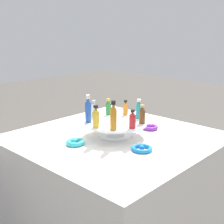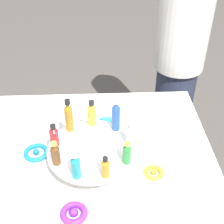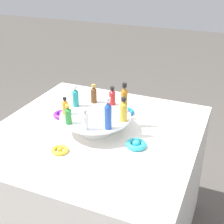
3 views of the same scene
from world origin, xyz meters
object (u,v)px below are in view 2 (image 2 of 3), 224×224
Objects in this scene: bottle_red at (54,136)px; bottle_blue at (116,116)px; ribbon_bow_gold at (154,172)px; bottle_green at (127,153)px; ribbon_bow_teal at (107,124)px; person_figure at (182,44)px; bottle_clear at (130,134)px; ribbon_bow_blue at (36,153)px; bottle_orange at (105,168)px; bottle_brown at (56,154)px; bottle_amber at (69,116)px; ribbon_bow_purple at (74,213)px; bottle_gold at (93,114)px; bottle_teal at (76,166)px.

bottle_blue is (0.24, 0.08, 0.02)m from bottle_red.
bottle_green is at bearing -173.66° from ribbon_bow_gold.
bottle_green is 0.99× the size of ribbon_bow_teal.
person_figure is at bearing 58.39° from bottle_blue.
ribbon_bow_blue is at bearing 173.72° from bottle_clear.
bottle_clear is at bearing 7.34° from person_figure.
bottle_brown is at bearing 158.72° from bottle_orange.
bottle_clear is 0.84m from person_figure.
bottle_blue is at bearing -1.28° from bottle_amber.
bottle_blue reaches higher than bottle_orange.
ribbon_bow_purple is (-0.13, -0.46, -0.00)m from ribbon_bow_teal.
bottle_blue is 1.28× the size of bottle_gold.
bottle_gold reaches higher than ribbon_bow_gold.
bottle_gold is at bearing 138.72° from bottle_clear.
ribbon_bow_purple is (0.17, -0.29, 0.00)m from ribbon_bow_blue.
bottle_clear is 0.35m from ribbon_bow_purple.
bottle_red is 0.19m from bottle_teal.
person_figure is at bearing 63.24° from bottle_orange.
bottle_brown is 0.21m from ribbon_bow_purple.
bottle_brown is 0.68× the size of bottle_amber.
bottle_orange is 0.10m from bottle_green.
ribbon_bow_teal is 0.06× the size of person_figure.
ribbon_bow_gold is at bearing -42.31° from bottle_gold.
ribbon_bow_blue is at bearing -172.06° from bottle_blue.
bottle_amber is at bearing 78.72° from bottle_brown.
bottle_red is 0.28m from bottle_clear.
bottle_blue is 1.93× the size of ribbon_bow_gold.
bottle_orange is 0.93× the size of ribbon_bow_teal.
ribbon_bow_teal is 0.34m from ribbon_bow_blue.
person_figure reaches higher than bottle_red.
bottle_gold is at bearing 19.15° from ribbon_bow_blue.
bottle_blue is 0.79m from person_figure.
bottle_brown is 0.06× the size of person_figure.
bottle_clear is (0.28, -0.01, 0.00)m from bottle_red.
ribbon_bow_blue is at bearing 158.73° from bottle_green.
bottle_blue reaches higher than ribbon_bow_purple.
person_figure is (0.50, 0.63, -0.00)m from bottle_gold.
bottle_amber reaches higher than bottle_teal.
bottle_green is 0.10m from bottle_clear.
bottle_green is at bearing -61.28° from bottle_gold.
bottle_brown is 0.92× the size of bottle_teal.
bottle_orange is 0.93× the size of bottle_green.
person_figure is (0.38, 0.85, 0.01)m from bottle_green.
bottle_brown is at bearing -3.68° from person_figure.
ribbon_bow_purple is 1.21× the size of ribbon_bow_gold.
ribbon_bow_gold is at bearing -51.63° from bottle_blue.
bottle_brown is 0.19m from bottle_amber.
bottle_teal reaches higher than ribbon_bow_blue.
bottle_green is at bearing -21.28° from bottle_red.
bottle_blue is at bearing -21.28° from bottle_gold.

